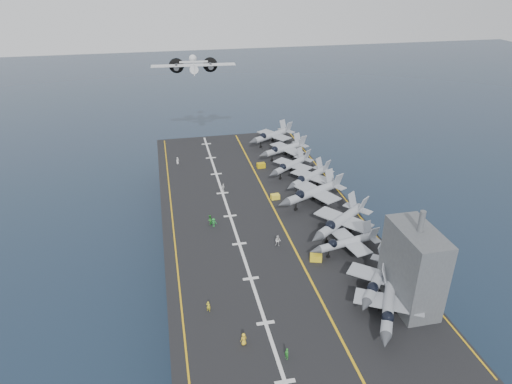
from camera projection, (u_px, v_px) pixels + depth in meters
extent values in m
plane|color=#142135|center=(260.00, 257.00, 94.13)|extent=(500.00, 500.00, 0.00)
cube|color=#56595E|center=(260.00, 236.00, 91.87)|extent=(36.00, 90.00, 10.00)
cube|color=black|center=(260.00, 214.00, 89.53)|extent=(38.00, 92.00, 0.40)
cube|color=gold|center=(275.00, 211.00, 89.99)|extent=(0.35, 90.00, 0.02)
cube|color=silver|center=(230.00, 216.00, 88.30)|extent=(0.50, 90.00, 0.02)
cube|color=gold|center=(173.00, 222.00, 86.23)|extent=(0.25, 90.00, 0.02)
cube|color=gold|center=(349.00, 203.00, 92.91)|extent=(0.25, 90.00, 0.02)
imported|color=yellow|center=(244.00, 339.00, 58.29)|extent=(1.26, 1.06, 1.80)
imported|color=gold|center=(208.00, 306.00, 63.89)|extent=(1.23, 1.12, 1.71)
imported|color=#268128|center=(210.00, 220.00, 85.05)|extent=(1.38, 1.37, 1.95)
imported|color=#1B8830|center=(214.00, 223.00, 84.33)|extent=(1.16, 0.86, 1.79)
imported|color=silver|center=(223.00, 188.00, 97.27)|extent=(1.24, 1.33, 1.85)
imported|color=silver|center=(178.00, 161.00, 110.71)|extent=(1.22, 1.10, 1.70)
imported|color=#237B25|center=(287.00, 354.00, 56.19)|extent=(1.02, 1.17, 1.64)
imported|color=silver|center=(278.00, 241.00, 78.57)|extent=(1.45, 1.23, 2.05)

